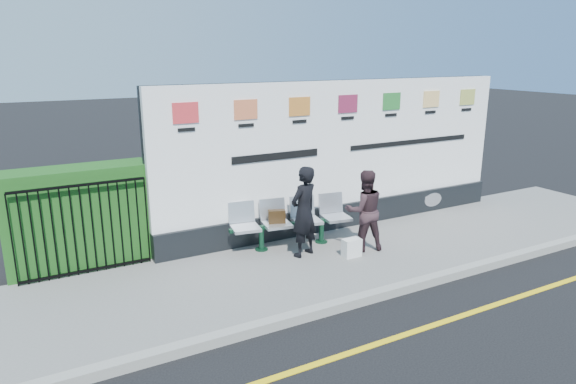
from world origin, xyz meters
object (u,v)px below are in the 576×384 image
at_px(billboard, 344,165).
at_px(woman_left, 304,212).
at_px(bench, 292,234).
at_px(woman_right, 364,210).

height_order(billboard, woman_left, billboard).
distance_m(billboard, woman_left, 1.92).
height_order(bench, woman_left, woman_left).
bearing_deg(woman_left, woman_right, 146.33).
distance_m(bench, woman_left, 0.76).
bearing_deg(billboard, bench, -160.47).
xyz_separation_m(bench, woman_right, (1.07, -0.77, 0.51)).
xyz_separation_m(billboard, bench, (-1.51, -0.54, -1.05)).
height_order(billboard, woman_right, billboard).
height_order(bench, woman_right, woman_right).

